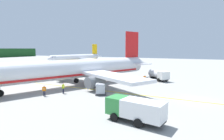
# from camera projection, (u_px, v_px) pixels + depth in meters

# --- Properties ---
(airliner_foreground) EXTENTS (39.64, 33.35, 11.90)m
(airliner_foreground) POSITION_uv_depth(u_px,v_px,m) (78.00, 69.00, 38.54)
(airliner_foreground) COLOR white
(airliner_foreground) RESTS_ON ground
(airliner_mid_apron) EXTENTS (35.49, 29.48, 10.18)m
(airliner_mid_apron) POSITION_uv_depth(u_px,v_px,m) (77.00, 58.00, 97.75)
(airliner_mid_apron) COLOR white
(airliner_mid_apron) RESTS_ON ground
(service_truck_fuel) EXTENTS (5.12, 5.62, 2.40)m
(service_truck_fuel) POSITION_uv_depth(u_px,v_px,m) (159.00, 75.00, 44.53)
(service_truck_fuel) COLOR white
(service_truck_fuel) RESTS_ON ground
(service_truck_pushback) EXTENTS (3.06, 6.38, 2.40)m
(service_truck_pushback) POSITION_uv_depth(u_px,v_px,m) (135.00, 109.00, 19.33)
(service_truck_pushback) COLOR #338C3F
(service_truck_pushback) RESTS_ON ground
(cargo_container_near) EXTENTS (2.27, 2.27, 1.97)m
(cargo_container_near) POSITION_uv_depth(u_px,v_px,m) (100.00, 89.00, 30.89)
(cargo_container_near) COLOR #333338
(cargo_container_near) RESTS_ON ground
(crew_marshaller) EXTENTS (0.62, 0.31, 1.78)m
(crew_marshaller) POSITION_uv_depth(u_px,v_px,m) (63.00, 87.00, 31.75)
(crew_marshaller) COLOR #191E33
(crew_marshaller) RESTS_ON ground
(crew_loader_left) EXTENTS (0.43, 0.55, 1.74)m
(crew_loader_left) POSITION_uv_depth(u_px,v_px,m) (44.00, 90.00, 29.95)
(crew_loader_left) COLOR #191E33
(crew_loader_left) RESTS_ON ground
(crew_loader_right) EXTENTS (0.36, 0.60, 1.69)m
(crew_loader_right) POSITION_uv_depth(u_px,v_px,m) (145.00, 78.00, 41.80)
(crew_loader_right) COLOR #191E33
(crew_loader_right) RESTS_ON ground
(apron_guide_line) EXTENTS (0.30, 60.00, 0.01)m
(apron_guide_line) POSITION_uv_depth(u_px,v_px,m) (93.00, 90.00, 34.92)
(apron_guide_line) COLOR yellow
(apron_guide_line) RESTS_ON ground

